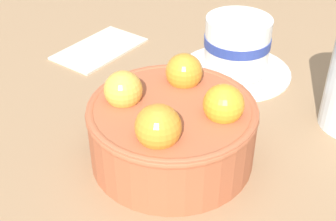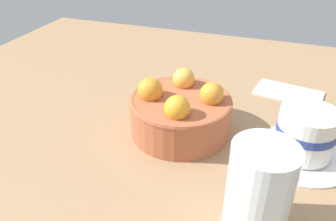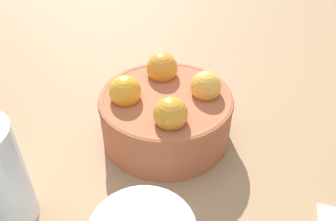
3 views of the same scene
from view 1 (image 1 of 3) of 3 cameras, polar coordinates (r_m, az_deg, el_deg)
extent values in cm
cube|color=#997551|center=(48.44, 0.47, -7.34)|extent=(115.03, 101.04, 3.60)
cylinder|color=#AD5938|center=(45.29, 0.50, -2.74)|extent=(16.14, 16.14, 6.21)
torus|color=#AD5938|center=(43.69, 0.52, 0.07)|extent=(16.34, 16.34, 1.00)
sphere|color=orange|center=(46.84, 1.99, 4.78)|extent=(3.78, 3.78, 3.78)
sphere|color=#EFAC41|center=(44.10, -5.52, 2.54)|extent=(3.72, 3.72, 3.72)
sphere|color=orange|center=(39.08, -1.22, -2.06)|extent=(4.04, 4.04, 4.04)
sphere|color=orange|center=(42.15, 6.85, 0.74)|extent=(3.80, 3.80, 3.80)
cylinder|color=white|center=(61.72, 7.98, 4.96)|extent=(14.57, 14.57, 0.60)
cylinder|color=white|center=(59.93, 8.27, 8.11)|extent=(8.25, 8.25, 6.99)
cylinder|color=#2D4299|center=(59.72, 8.31, 8.53)|extent=(8.41, 8.41, 1.26)
cube|color=beige|center=(67.35, -8.39, 7.63)|extent=(13.91, 9.73, 0.60)
camera|label=2|loc=(0.54, 63.44, 18.63)|focal=35.66mm
camera|label=3|loc=(0.69, 12.48, 33.86)|focal=37.08mm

